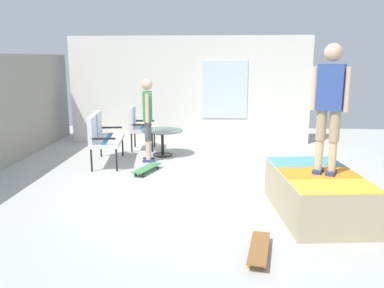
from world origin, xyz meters
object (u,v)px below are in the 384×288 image
person_watching (148,114)px  person_skater (330,100)px  skateboard_by_bench (147,168)px  skate_ramp (319,193)px  skateboard_spare (259,248)px  patio_table (162,137)px  patio_chair_near_house (138,124)px  patio_bench (102,134)px

person_watching → person_skater: person_skater is taller
person_watching → skateboard_by_bench: bearing=-172.4°
skate_ramp → person_watching: 3.98m
person_watching → skateboard_spare: person_watching is taller
skate_ramp → person_skater: bearing=-155.1°
person_watching → skateboard_by_bench: 1.25m
patio_table → person_watching: (-0.50, 0.23, 0.59)m
patio_chair_near_house → person_watching: (-1.03, -0.42, 0.38)m
skateboard_by_bench → skateboard_spare: size_ratio=1.00×
skateboard_by_bench → patio_chair_near_house: bearing=15.7°
person_skater → skateboard_by_bench: bearing=55.0°
patio_table → skate_ramp: bearing=-140.9°
patio_bench → patio_table: size_ratio=1.46×
person_skater → skateboard_spare: 2.14m
person_skater → person_watching: bearing=45.9°
skate_ramp → patio_chair_near_house: patio_chair_near_house is taller
patio_table → skateboard_by_bench: (-1.35, 0.11, -0.32)m
skateboard_by_bench → skateboard_spare: 3.57m
person_skater → skateboard_spare: person_skater is taller
patio_bench → person_skater: person_skater is taller
person_watching → skateboard_spare: bearing=-154.3°
patio_table → person_skater: (-3.27, -2.63, 1.19)m
patio_chair_near_house → person_watching: bearing=-158.0°
patio_chair_near_house → person_skater: 5.11m
patio_bench → patio_table: (0.76, -1.12, -0.21)m
patio_chair_near_house → skateboard_spare: patio_chair_near_house is taller
patio_chair_near_house → skateboard_spare: size_ratio=1.24×
patio_chair_near_house → skateboard_spare: (-4.97, -2.31, -0.53)m
person_watching → patio_table: bearing=-24.5°
patio_bench → patio_chair_near_house: same height
person_watching → skateboard_by_bench: (-0.85, -0.11, -0.91)m
skate_ramp → patio_bench: patio_bench is taller
skate_ramp → person_skater: person_skater is taller
skateboard_by_bench → patio_bench: bearing=60.0°
person_watching → skateboard_spare: (-3.94, -1.90, -0.91)m
skateboard_spare → skate_ramp: bearing=-37.2°
patio_table → person_skater: 4.36m
skateboard_by_bench → skateboard_spare: bearing=-150.0°
patio_chair_near_house → skateboard_by_bench: patio_chair_near_house is taller
skate_ramp → patio_chair_near_house: size_ratio=1.96×
skateboard_by_bench → skateboard_spare: (-3.09, -1.78, 0.00)m
patio_chair_near_house → skateboard_by_bench: 2.02m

